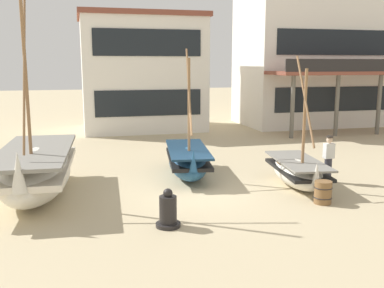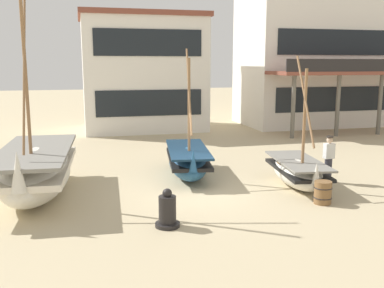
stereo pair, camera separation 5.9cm
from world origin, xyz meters
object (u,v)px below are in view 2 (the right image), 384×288
at_px(harbor_building_main, 143,72).
at_px(fishing_boat_far_right, 188,160).
at_px(harbor_building_annex, 315,45).
at_px(fishing_boat_near_left, 298,171).
at_px(fishing_boat_centre_large, 36,170).
at_px(fisherman_by_hull, 329,160).
at_px(capstan_winch, 167,211).
at_px(wooden_barrel, 323,192).

bearing_deg(harbor_building_main, fishing_boat_far_right, -90.53).
relative_size(fishing_boat_far_right, harbor_building_annex, 0.43).
height_order(harbor_building_main, harbor_building_annex, harbor_building_annex).
height_order(fishing_boat_near_left, fishing_boat_centre_large, fishing_boat_centre_large).
distance_m(fishing_boat_far_right, harbor_building_main, 13.05).
bearing_deg(harbor_building_main, fisherman_by_hull, -72.98).
bearing_deg(fishing_boat_near_left, harbor_building_main, 102.35).
bearing_deg(capstan_winch, fishing_boat_centre_large, 134.10).
xyz_separation_m(fishing_boat_near_left, harbor_building_main, (-3.27, 14.92, 3.11)).
relative_size(fishing_boat_far_right, capstan_winch, 4.60).
distance_m(fishing_boat_near_left, harbor_building_main, 15.59).
height_order(fisherman_by_hull, harbor_building_annex, harbor_building_annex).
relative_size(fishing_boat_centre_large, fishing_boat_far_right, 1.53).
bearing_deg(fishing_boat_centre_large, fishing_boat_far_right, 13.70).
bearing_deg(fishing_boat_centre_large, fishing_boat_near_left, -6.20).
relative_size(wooden_barrel, harbor_building_annex, 0.06).
bearing_deg(harbor_building_annex, harbor_building_main, 177.44).
relative_size(fishing_boat_centre_large, fisherman_by_hull, 4.30).
distance_m(fishing_boat_near_left, harbor_building_annex, 17.49).
relative_size(fishing_boat_near_left, harbor_building_annex, 0.41).
height_order(fishing_boat_near_left, harbor_building_main, harbor_building_main).
distance_m(fisherman_by_hull, capstan_winch, 7.01).
height_order(fishing_boat_near_left, harbor_building_annex, harbor_building_annex).
bearing_deg(harbor_building_main, capstan_winch, -96.05).
bearing_deg(fishing_boat_far_right, wooden_barrel, -53.03).
height_order(capstan_winch, wooden_barrel, capstan_winch).
distance_m(fisherman_by_hull, wooden_barrel, 2.62).
bearing_deg(capstan_winch, fisherman_by_hull, 23.92).
height_order(fisherman_by_hull, wooden_barrel, fisherman_by_hull).
xyz_separation_m(fishing_boat_centre_large, harbor_building_annex, (17.31, 13.45, 4.61)).
bearing_deg(fishing_boat_centre_large, capstan_winch, -45.90).
bearing_deg(wooden_barrel, fishing_boat_far_right, 126.97).
distance_m(fishing_boat_centre_large, fishing_boat_far_right, 5.45).
xyz_separation_m(wooden_barrel, harbor_building_main, (-3.07, 16.92, 3.28)).
relative_size(fisherman_by_hull, harbor_building_main, 0.22).
distance_m(fishing_boat_far_right, fisherman_by_hull, 5.11).
xyz_separation_m(fishing_boat_near_left, wooden_barrel, (-0.20, -2.00, -0.17)).
height_order(fishing_boat_far_right, wooden_barrel, fishing_boat_far_right).
bearing_deg(fisherman_by_hull, capstan_winch, -156.08).
bearing_deg(fishing_boat_far_right, fishing_boat_centre_large, -166.30).
relative_size(capstan_winch, harbor_building_main, 0.13).
relative_size(fishing_boat_centre_large, harbor_building_annex, 0.66).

